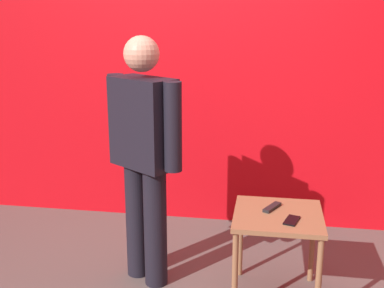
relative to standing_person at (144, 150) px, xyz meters
The scene contains 5 objects.
back_wall_red 1.31m from the standing_person, 71.33° to the left, with size 6.39×0.12×2.98m, color red.
standing_person is the anchor object (origin of this frame).
side_table 0.97m from the standing_person, ahead, with size 0.54×0.54×0.57m.
cell_phone 1.02m from the standing_person, 11.75° to the right, with size 0.07×0.14×0.01m, color black.
tv_remote 0.89m from the standing_person, ahead, with size 0.04×0.17×0.02m, color black.
Camera 1 is at (0.41, -2.51, 1.76)m, focal length 45.45 mm.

